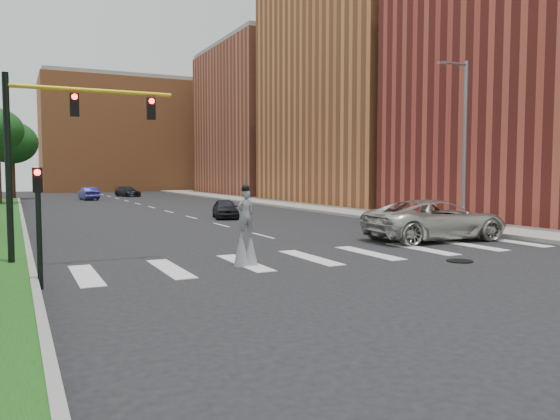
# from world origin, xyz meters

# --- Properties ---
(ground_plane) EXTENTS (160.00, 160.00, 0.00)m
(ground_plane) POSITION_xyz_m (0.00, 0.00, 0.00)
(ground_plane) COLOR black
(ground_plane) RESTS_ON ground
(grass_median) EXTENTS (2.00, 60.00, 0.25)m
(grass_median) POSITION_xyz_m (-11.50, 20.00, 0.12)
(grass_median) COLOR #174814
(grass_median) RESTS_ON ground
(median_curb) EXTENTS (0.20, 60.00, 0.28)m
(median_curb) POSITION_xyz_m (-10.45, 20.00, 0.14)
(median_curb) COLOR gray
(median_curb) RESTS_ON ground
(sidewalk_right) EXTENTS (5.00, 90.00, 0.18)m
(sidewalk_right) POSITION_xyz_m (12.50, 25.00, 0.09)
(sidewalk_right) COLOR gray
(sidewalk_right) RESTS_ON ground
(manhole) EXTENTS (0.90, 0.90, 0.04)m
(manhole) POSITION_xyz_m (3.00, -2.00, 0.02)
(manhole) COLOR black
(manhole) RESTS_ON ground
(building_mid) EXTENTS (16.00, 22.00, 24.00)m
(building_mid) POSITION_xyz_m (22.00, 30.00, 12.00)
(building_mid) COLOR #C5713E
(building_mid) RESTS_ON ground
(building_far) EXTENTS (16.00, 22.00, 20.00)m
(building_far) POSITION_xyz_m (22.00, 54.00, 10.00)
(building_far) COLOR #B25C41
(building_far) RESTS_ON ground
(building_backdrop) EXTENTS (26.00, 14.00, 18.00)m
(building_backdrop) POSITION_xyz_m (6.00, 78.00, 9.00)
(building_backdrop) COLOR #C5713E
(building_backdrop) RESTS_ON ground
(streetlight) EXTENTS (2.05, 0.20, 9.00)m
(streetlight) POSITION_xyz_m (10.90, 6.00, 4.90)
(streetlight) COLOR slate
(streetlight) RESTS_ON ground
(traffic_signal) EXTENTS (5.30, 0.23, 6.20)m
(traffic_signal) POSITION_xyz_m (-9.78, 3.00, 4.15)
(traffic_signal) COLOR black
(traffic_signal) RESTS_ON ground
(secondary_signal) EXTENTS (0.25, 0.21, 3.23)m
(secondary_signal) POSITION_xyz_m (-10.30, -0.50, 1.95)
(secondary_signal) COLOR black
(secondary_signal) RESTS_ON ground
(stilt_performer) EXTENTS (0.84, 0.54, 2.70)m
(stilt_performer) POSITION_xyz_m (-4.00, 0.52, 1.01)
(stilt_performer) COLOR black
(stilt_performer) RESTS_ON ground
(suv_crossing) EXTENTS (6.85, 3.47, 1.86)m
(suv_crossing) POSITION_xyz_m (6.39, 3.00, 0.93)
(suv_crossing) COLOR beige
(suv_crossing) RESTS_ON ground
(car_near) EXTENTS (2.39, 4.06, 1.30)m
(car_near) POSITION_xyz_m (1.87, 18.37, 0.65)
(car_near) COLOR black
(car_near) RESTS_ON ground
(car_mid) EXTENTS (1.85, 4.42, 1.42)m
(car_mid) POSITION_xyz_m (-3.41, 47.67, 0.71)
(car_mid) COLOR navy
(car_mid) RESTS_ON ground
(car_far) EXTENTS (3.08, 4.71, 1.27)m
(car_far) POSITION_xyz_m (2.04, 54.30, 0.63)
(car_far) COLOR black
(car_far) RESTS_ON ground
(tree_7) EXTENTS (5.64, 5.64, 8.84)m
(tree_7) POSITION_xyz_m (-10.97, 52.86, 6.40)
(tree_7) COLOR black
(tree_7) RESTS_ON ground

